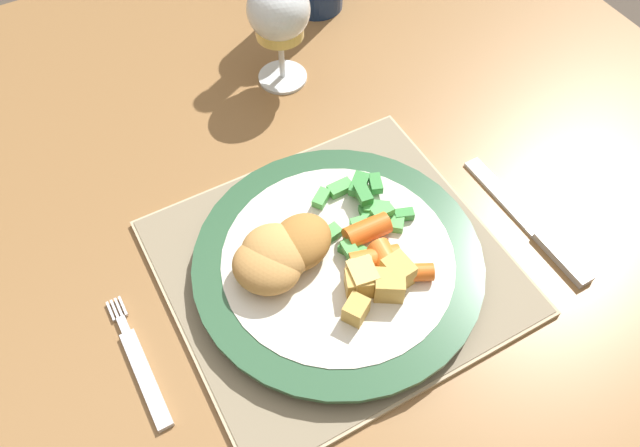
% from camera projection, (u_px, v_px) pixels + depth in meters
% --- Properties ---
extents(ground_plane, '(6.00, 6.00, 0.00)m').
position_uv_depth(ground_plane, '(283.00, 443.00, 1.24)').
color(ground_plane, '#4C4238').
extents(dining_table, '(1.21, 1.03, 0.74)m').
position_uv_depth(dining_table, '(255.00, 278.00, 0.71)').
color(dining_table, olive).
rests_on(dining_table, ground).
extents(placemat, '(0.32, 0.30, 0.01)m').
position_uv_depth(placemat, '(335.00, 267.00, 0.62)').
color(placemat, tan).
rests_on(placemat, dining_table).
extents(dinner_plate, '(0.28, 0.28, 0.02)m').
position_uv_depth(dinner_plate, '(338.00, 263.00, 0.60)').
color(dinner_plate, silver).
rests_on(dinner_plate, placemat).
extents(breaded_croquettes, '(0.12, 0.10, 0.04)m').
position_uv_depth(breaded_croquettes, '(280.00, 254.00, 0.57)').
color(breaded_croquettes, '#A87033').
rests_on(breaded_croquettes, dinner_plate).
extents(green_beans_pile, '(0.10, 0.10, 0.02)m').
position_uv_depth(green_beans_pile, '(361.00, 212.00, 0.62)').
color(green_beans_pile, '#4CA84C').
rests_on(green_beans_pile, dinner_plate).
extents(glazed_carrots, '(0.07, 0.09, 0.02)m').
position_uv_depth(glazed_carrots, '(382.00, 253.00, 0.59)').
color(glazed_carrots, orange).
rests_on(glazed_carrots, dinner_plate).
extents(fork, '(0.01, 0.14, 0.01)m').
position_uv_depth(fork, '(142.00, 369.00, 0.55)').
color(fork, silver).
rests_on(fork, dining_table).
extents(table_knife, '(0.02, 0.18, 0.01)m').
position_uv_depth(table_knife, '(536.00, 229.00, 0.64)').
color(table_knife, silver).
rests_on(table_knife, dining_table).
extents(wine_glass, '(0.07, 0.07, 0.13)m').
position_uv_depth(wine_glass, '(279.00, 15.00, 0.70)').
color(wine_glass, silver).
rests_on(wine_glass, dining_table).
extents(roast_potatoes, '(0.08, 0.06, 0.03)m').
position_uv_depth(roast_potatoes, '(373.00, 282.00, 0.56)').
color(roast_potatoes, gold).
rests_on(roast_potatoes, dinner_plate).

